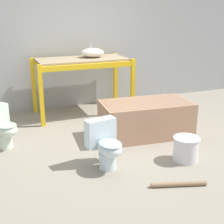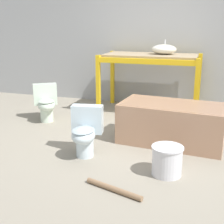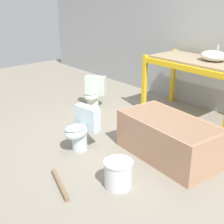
{
  "view_description": "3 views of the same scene",
  "coord_description": "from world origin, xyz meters",
  "px_view_note": "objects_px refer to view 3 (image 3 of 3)",
  "views": [
    {
      "loc": [
        -1.66,
        -4.16,
        1.93
      ],
      "look_at": [
        -0.11,
        -0.3,
        0.56
      ],
      "focal_mm": 50.0,
      "sensor_mm": 36.0,
      "label": 1
    },
    {
      "loc": [
        1.04,
        -4.18,
        1.63
      ],
      "look_at": [
        -0.16,
        -0.42,
        0.49
      ],
      "focal_mm": 50.0,
      "sensor_mm": 36.0,
      "label": 2
    },
    {
      "loc": [
        2.98,
        -3.1,
        2.18
      ],
      "look_at": [
        -0.11,
        -0.44,
        0.57
      ],
      "focal_mm": 50.0,
      "sensor_mm": 36.0,
      "label": 3
    }
  ],
  "objects_px": {
    "sink_basin": "(214,56)",
    "bucket_white": "(118,173)",
    "bathtub_main": "(169,136)",
    "toilet_near": "(81,128)",
    "toilet_far": "(93,93)"
  },
  "relations": [
    {
      "from": "sink_basin",
      "to": "bathtub_main",
      "type": "distance_m",
      "value": 1.76
    },
    {
      "from": "sink_basin",
      "to": "toilet_near",
      "type": "relative_size",
      "value": 0.72
    },
    {
      "from": "toilet_near",
      "to": "sink_basin",
      "type": "bearing_deg",
      "value": 65.9
    },
    {
      "from": "bathtub_main",
      "to": "bucket_white",
      "type": "xyz_separation_m",
      "value": [
        0.08,
        -1.0,
        -0.15
      ]
    },
    {
      "from": "bucket_white",
      "to": "bathtub_main",
      "type": "bearing_deg",
      "value": 94.56
    },
    {
      "from": "sink_basin",
      "to": "toilet_near",
      "type": "bearing_deg",
      "value": -104.79
    },
    {
      "from": "bathtub_main",
      "to": "toilet_near",
      "type": "bearing_deg",
      "value": -136.44
    },
    {
      "from": "bathtub_main",
      "to": "toilet_far",
      "type": "xyz_separation_m",
      "value": [
        -2.16,
        0.36,
        -0.0
      ]
    },
    {
      "from": "sink_basin",
      "to": "bathtub_main",
      "type": "xyz_separation_m",
      "value": [
        0.38,
        -1.51,
        -0.84
      ]
    },
    {
      "from": "sink_basin",
      "to": "bucket_white",
      "type": "xyz_separation_m",
      "value": [
        0.46,
        -2.5,
        -0.99
      ]
    },
    {
      "from": "bathtub_main",
      "to": "bucket_white",
      "type": "height_order",
      "value": "bathtub_main"
    },
    {
      "from": "toilet_near",
      "to": "bucket_white",
      "type": "distance_m",
      "value": 1.09
    },
    {
      "from": "sink_basin",
      "to": "bathtub_main",
      "type": "bearing_deg",
      "value": -75.99
    },
    {
      "from": "toilet_far",
      "to": "bathtub_main",
      "type": "bearing_deg",
      "value": -42.43
    },
    {
      "from": "sink_basin",
      "to": "bathtub_main",
      "type": "relative_size",
      "value": 0.3
    }
  ]
}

